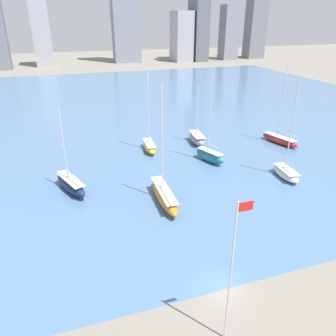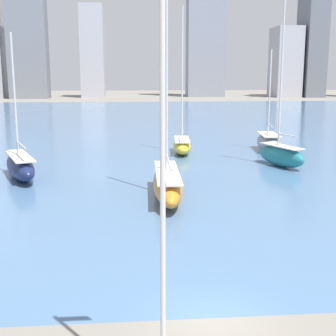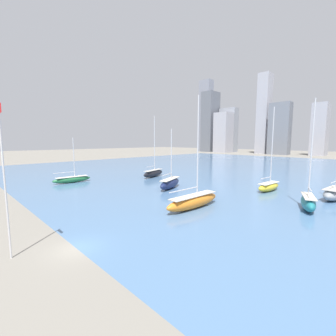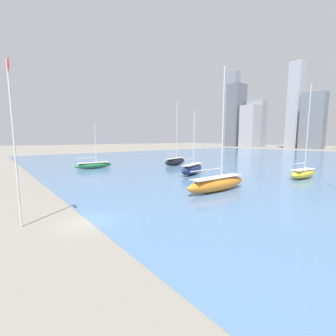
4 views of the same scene
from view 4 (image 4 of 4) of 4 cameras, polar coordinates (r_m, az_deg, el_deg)
The scene contains 7 objects.
ground_plane at distance 20.76m, azimuth -19.52°, elevation -12.68°, with size 500.00×500.00×0.00m, color gray.
flag_pole at distance 20.74m, azimuth -34.51°, elevation 5.80°, with size 1.24×0.14×12.74m.
sailboat_green at distance 55.79m, azimuth -18.37°, elevation 0.74°, with size 2.17×8.84×10.55m.
sailboat_orange at distance 30.73m, azimuth 12.38°, elevation -3.77°, with size 2.42×10.68×16.19m.
sailboat_yellow at distance 46.12m, azimuth 31.03°, elevation -1.05°, with size 2.60×7.22×16.24m.
sailboat_navy at distance 44.21m, azimuth 6.17°, elevation -0.21°, with size 4.89×8.64×12.30m.
sailboat_black at distance 59.39m, azimuth 1.87°, elevation 1.79°, with size 4.17×9.03×16.57m.
Camera 4 is at (18.51, -6.25, 7.01)m, focal length 24.00 mm.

